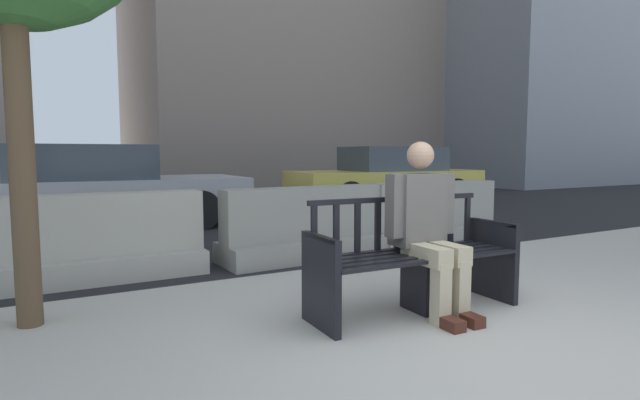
# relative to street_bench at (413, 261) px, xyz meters

# --- Properties ---
(ground_plane) EXTENTS (200.00, 200.00, 0.00)m
(ground_plane) POSITION_rel_street_bench_xyz_m (-0.12, -1.04, -0.40)
(ground_plane) COLOR #B7B2A8
(street_asphalt) EXTENTS (120.00, 12.00, 0.01)m
(street_asphalt) POSITION_rel_street_bench_xyz_m (-0.12, 7.66, -0.39)
(street_asphalt) COLOR black
(street_asphalt) RESTS_ON ground
(street_bench) EXTENTS (1.71, 0.59, 0.88)m
(street_bench) POSITION_rel_street_bench_xyz_m (0.00, 0.00, 0.00)
(street_bench) COLOR black
(street_bench) RESTS_ON ground
(seated_person) EXTENTS (0.58, 0.73, 1.31)m
(seated_person) POSITION_rel_street_bench_xyz_m (0.07, -0.06, 0.29)
(seated_person) COLOR #66605B
(seated_person) RESTS_ON ground
(jersey_barrier_centre) EXTENTS (2.03, 0.78, 0.84)m
(jersey_barrier_centre) POSITION_rel_street_bench_xyz_m (0.17, 2.15, -0.06)
(jersey_barrier_centre) COLOR gray
(jersey_barrier_centre) RESTS_ON ground
(jersey_barrier_left) EXTENTS (2.01, 0.70, 0.84)m
(jersey_barrier_left) POSITION_rel_street_bench_xyz_m (-2.03, 2.26, -0.06)
(jersey_barrier_left) COLOR #ADA89E
(jersey_barrier_left) RESTS_ON ground
(jersey_barrier_right) EXTENTS (2.01, 0.70, 0.84)m
(jersey_barrier_right) POSITION_rel_street_bench_xyz_m (2.17, 2.17, -0.06)
(jersey_barrier_right) COLOR gray
(jersey_barrier_right) RESTS_ON ground
(car_taxi_near) EXTENTS (4.79, 2.03, 1.39)m
(car_taxi_near) POSITION_rel_street_bench_xyz_m (4.84, 6.77, 0.29)
(car_taxi_near) COLOR #DBC64C
(car_taxi_near) RESTS_ON ground
(car_sedan_far) EXTENTS (4.77, 2.08, 1.37)m
(car_sedan_far) POSITION_rel_street_bench_xyz_m (-1.76, 5.88, 0.28)
(car_sedan_far) COLOR #B7B7BC
(car_sedan_far) RESTS_ON ground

